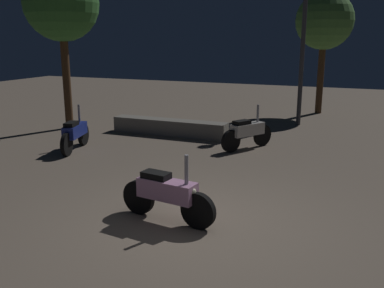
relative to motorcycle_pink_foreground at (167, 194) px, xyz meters
The scene contains 8 objects.
ground_plane 0.65m from the motorcycle_pink_foreground, 12.83° to the left, with size 40.00×40.00×0.00m, color #756656.
motorcycle_pink_foreground is the anchor object (origin of this frame).
motorcycle_blue_parked_left 5.00m from the motorcycle_pink_foreground, 143.24° to the left, with size 0.55×1.62×1.11m.
motorcycle_white_parked_right 4.78m from the motorcycle_pink_foreground, 90.51° to the left, with size 0.94×1.47×1.11m.
streetlamp_near 8.81m from the motorcycle_pink_foreground, 85.40° to the left, with size 0.36×0.36×4.42m.
tree_left_bg 11.45m from the motorcycle_pink_foreground, 84.74° to the left, with size 2.07×2.07×4.40m.
tree_center_bg 8.50m from the motorcycle_pink_foreground, 138.78° to the left, with size 2.22×2.22×4.86m.
planter_wall_low 6.09m from the motorcycle_pink_foreground, 115.10° to the left, with size 3.49×0.50×0.45m.
Camera 1 is at (2.24, -5.65, 2.77)m, focal length 39.94 mm.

